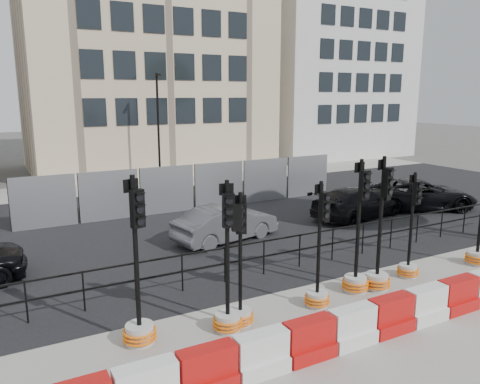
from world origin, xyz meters
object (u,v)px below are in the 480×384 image
traffic_signal_a (139,311)px  car_c (358,203)px  traffic_signal_h (479,242)px  traffic_signal_d (318,278)px

traffic_signal_a → car_c: bearing=10.4°
traffic_signal_h → traffic_signal_a: bearing=-171.8°
traffic_signal_a → traffic_signal_d: size_ratio=1.14×
traffic_signal_d → traffic_signal_h: 5.83m
car_c → traffic_signal_h: bearing=164.9°
traffic_signal_a → traffic_signal_h: 10.02m
traffic_signal_d → traffic_signal_h: traffic_signal_h is taller
traffic_signal_d → traffic_signal_h: (5.83, 0.01, -0.03)m
traffic_signal_d → car_c: size_ratio=0.66×
traffic_signal_a → car_c: (10.58, 5.43, -0.08)m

